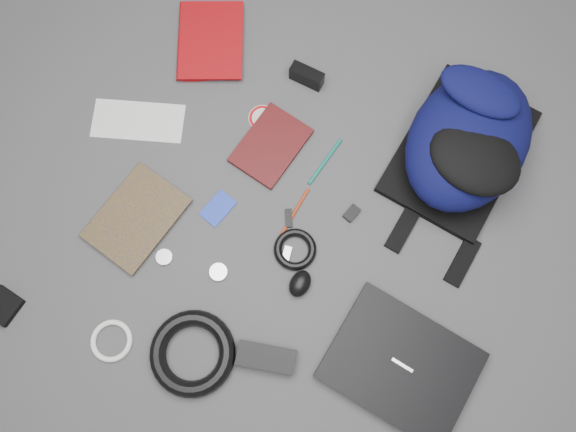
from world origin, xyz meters
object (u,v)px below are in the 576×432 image
(backpack, at_px, (468,140))
(comic_book, at_px, (110,198))
(compact_camera, at_px, (307,76))
(pouch, at_px, (3,306))
(power_brick, at_px, (266,357))
(mouse, at_px, (300,284))
(textbook_red, at_px, (178,41))
(laptop, at_px, (401,365))
(dvd_case, at_px, (271,146))

(backpack, relative_size, comic_book, 1.85)
(compact_camera, distance_m, pouch, 1.00)
(backpack, distance_m, power_brick, 0.76)
(mouse, distance_m, power_brick, 0.20)
(textbook_red, relative_size, compact_camera, 2.62)
(mouse, bearing_deg, compact_camera, 115.98)
(backpack, height_order, textbook_red, backpack)
(textbook_red, xyz_separation_m, comic_book, (-0.00, -0.49, -0.00))
(laptop, distance_m, mouse, 0.32)
(comic_book, bearing_deg, laptop, 6.19)
(power_brick, bearing_deg, pouch, 179.67)
(textbook_red, xyz_separation_m, compact_camera, (0.39, 0.01, 0.01))
(laptop, distance_m, power_brick, 0.33)
(backpack, distance_m, comic_book, 0.95)
(backpack, bearing_deg, power_brick, -102.89)
(textbook_red, distance_m, power_brick, 0.92)
(pouch, bearing_deg, textbook_red, 79.87)
(comic_book, relative_size, dvd_case, 1.22)
(dvd_case, height_order, mouse, mouse)
(mouse, bearing_deg, dvd_case, 129.70)
(laptop, height_order, comic_book, laptop)
(textbook_red, bearing_deg, power_brick, -73.68)
(comic_book, xyz_separation_m, power_brick, (0.53, -0.26, 0.01))
(mouse, bearing_deg, pouch, -147.69)
(textbook_red, xyz_separation_m, dvd_case, (0.35, -0.22, -0.01))
(dvd_case, distance_m, mouse, 0.39)
(comic_book, bearing_deg, pouch, -95.63)
(laptop, bearing_deg, comic_book, -178.56)
(compact_camera, height_order, power_brick, compact_camera)
(laptop, distance_m, dvd_case, 0.67)
(dvd_case, relative_size, pouch, 2.63)
(comic_book, distance_m, pouch, 0.38)
(dvd_case, distance_m, compact_camera, 0.22)
(comic_book, xyz_separation_m, pouch, (-0.15, -0.35, 0.00))
(backpack, xyz_separation_m, compact_camera, (-0.46, 0.08, -0.07))
(backpack, height_order, laptop, backpack)
(power_brick, bearing_deg, dvd_case, 99.68)
(backpack, distance_m, compact_camera, 0.47)
(backpack, relative_size, textbook_red, 1.86)
(mouse, bearing_deg, comic_book, -176.22)
(backpack, relative_size, compact_camera, 4.87)
(backpack, bearing_deg, compact_camera, -177.10)
(laptop, bearing_deg, textbook_red, 154.62)
(comic_book, relative_size, pouch, 3.20)
(laptop, xyz_separation_m, dvd_case, (-0.49, 0.45, -0.01))
(comic_book, relative_size, power_brick, 1.73)
(pouch, bearing_deg, comic_book, 66.98)
(comic_book, height_order, power_brick, power_brick)
(pouch, bearing_deg, power_brick, 7.78)
(laptop, height_order, mouse, mouse)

